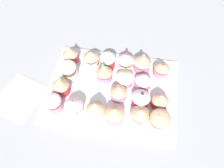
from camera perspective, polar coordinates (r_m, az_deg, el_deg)
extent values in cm
cube|color=#9E9EA3|center=(75.26, 0.00, -2.28)|extent=(180.00, 180.00, 3.00)
cube|color=silver|center=(73.44, 0.00, -1.47)|extent=(45.52, 32.14, 1.20)
cylinder|color=pink|center=(70.89, -15.57, -5.71)|extent=(5.28, 5.28, 2.69)
cylinder|color=brown|center=(69.28, -15.93, -5.04)|extent=(4.79, 4.79, 1.03)
ellipsoid|color=silver|center=(68.04, -16.21, -4.49)|extent=(5.65, 5.65, 3.08)
cylinder|color=white|center=(68.94, -10.31, -6.77)|extent=(5.52, 5.52, 2.58)
cylinder|color=brown|center=(67.12, -10.58, -6.03)|extent=(5.19, 5.19, 1.51)
cone|color=silver|center=(65.06, -10.90, -5.14)|extent=(6.09, 6.09, 3.14)
sphere|color=red|center=(63.67, -10.97, -4.67)|extent=(0.63, 0.63, 0.63)
cylinder|color=white|center=(67.49, -4.45, -7.73)|extent=(5.70, 5.70, 2.73)
cylinder|color=brown|center=(65.71, -4.57, -7.03)|extent=(5.30, 5.30, 1.19)
cone|color=tan|center=(63.49, -4.72, -6.11)|extent=(5.98, 5.98, 3.74)
cylinder|color=pink|center=(66.87, 0.65, -8.93)|extent=(6.01, 6.01, 2.43)
cylinder|color=brown|center=(65.23, 0.67, -8.33)|extent=(5.48, 5.48, 1.13)
cone|color=tan|center=(63.34, 0.68, -7.59)|extent=(6.52, 6.52, 3.01)
cylinder|color=white|center=(67.43, 7.64, -9.05)|extent=(6.08, 6.08, 2.29)
cylinder|color=brown|center=(65.77, 7.83, -8.44)|extent=(5.52, 5.52, 1.34)
cone|color=tan|center=(63.85, 8.05, -7.69)|extent=(6.10, 6.10, 2.87)
cylinder|color=white|center=(67.57, 12.66, -10.36)|extent=(5.81, 5.81, 2.62)
cylinder|color=brown|center=(65.91, 12.96, -9.78)|extent=(5.47, 5.47, 1.04)
ellipsoid|color=tan|center=(64.49, 13.23, -9.25)|extent=(6.50, 6.50, 3.50)
sphere|color=pink|center=(63.00, 13.02, -8.44)|extent=(0.65, 0.65, 0.65)
cylinder|color=#D1333D|center=(73.45, -13.68, -1.34)|extent=(5.63, 5.63, 2.49)
cylinder|color=brown|center=(71.94, -13.97, -0.61)|extent=(5.40, 5.40, 1.13)
cone|color=tan|center=(69.96, -14.37, 0.40)|extent=(5.79, 5.79, 3.67)
sphere|color=#EAD64C|center=(68.44, -14.37, 1.12)|extent=(0.85, 0.85, 0.85)
cylinder|color=pink|center=(70.24, 1.78, -3.07)|extent=(5.39, 5.39, 2.47)
cylinder|color=brown|center=(68.72, 1.82, -2.38)|extent=(5.07, 5.07, 1.00)
cone|color=tan|center=(66.95, 1.87, -1.53)|extent=(5.79, 5.79, 3.09)
sphere|color=pink|center=(65.94, 1.57, -0.53)|extent=(0.69, 0.69, 0.69)
cylinder|color=#D1333D|center=(69.69, 7.82, -4.67)|extent=(5.49, 5.49, 2.66)
cylinder|color=brown|center=(67.94, 8.01, -3.91)|extent=(4.85, 4.85, 1.31)
cone|color=silver|center=(66.08, 8.23, -3.05)|extent=(6.09, 6.09, 2.95)
sphere|color=#333338|center=(64.88, 8.47, -2.63)|extent=(1.14, 1.14, 1.14)
cylinder|color=#D1333D|center=(70.62, 12.88, -5.27)|extent=(5.32, 5.32, 2.26)
cylinder|color=brown|center=(69.03, 13.17, -4.60)|extent=(4.77, 4.77, 1.38)
cone|color=tan|center=(67.08, 13.54, -3.72)|extent=(5.52, 5.52, 3.13)
cylinder|color=white|center=(76.44, -11.71, 2.94)|extent=(5.92, 5.92, 2.60)
cylinder|color=brown|center=(74.87, -11.97, 3.79)|extent=(5.41, 5.41, 1.33)
ellipsoid|color=#F4EDC6|center=(73.48, -12.21, 4.58)|extent=(6.12, 6.12, 3.60)
sphere|color=#EAD64C|center=(71.86, -12.52, 5.00)|extent=(0.92, 0.92, 0.92)
cylinder|color=pink|center=(74.32, -2.11, 2.19)|extent=(5.48, 5.48, 2.39)
cylinder|color=brown|center=(72.78, -2.16, 3.01)|extent=(4.94, 4.94, 1.34)
cone|color=tan|center=(70.62, -2.23, 4.23)|extent=(5.80, 5.80, 3.97)
sphere|color=#4CB266|center=(69.23, -2.60, 5.16)|extent=(1.16, 1.16, 1.16)
cylinder|color=pink|center=(73.34, 3.51, 0.92)|extent=(5.93, 5.93, 2.38)
cylinder|color=brown|center=(71.92, 3.58, 1.64)|extent=(5.53, 5.53, 1.01)
cone|color=#F4EDC6|center=(70.31, 3.66, 2.51)|extent=(6.43, 6.43, 2.86)
sphere|color=#4CB266|center=(69.19, 3.84, 3.06)|extent=(0.72, 0.72, 0.72)
cylinder|color=pink|center=(73.12, 8.52, -0.03)|extent=(5.65, 5.65, 2.63)
cylinder|color=brown|center=(71.57, 8.71, 0.75)|extent=(5.39, 5.39, 1.06)
cone|color=silver|center=(69.70, 8.94, 1.74)|extent=(5.87, 5.87, 3.44)
cylinder|color=#D1333D|center=(80.69, -11.19, 7.12)|extent=(5.21, 5.21, 2.53)
cylinder|color=brown|center=(79.31, -11.41, 7.94)|extent=(4.82, 4.82, 1.10)
cone|color=tan|center=(77.67, -11.69, 8.97)|extent=(5.64, 5.64, 3.30)
sphere|color=pink|center=(76.80, -12.09, 9.87)|extent=(0.82, 0.82, 0.82)
cylinder|color=white|center=(78.26, -5.66, 6.12)|extent=(5.38, 5.38, 2.67)
cylinder|color=brown|center=(76.59, -5.79, 7.09)|extent=(4.77, 4.77, 1.59)
cone|color=tan|center=(74.85, -5.94, 8.18)|extent=(5.83, 5.83, 2.94)
cylinder|color=#D1333D|center=(77.45, -1.22, 5.62)|extent=(5.42, 5.42, 2.52)
cylinder|color=brown|center=(76.02, -1.25, 6.45)|extent=(4.97, 4.97, 1.11)
ellipsoid|color=silver|center=(74.77, -1.27, 7.20)|extent=(5.84, 5.84, 3.47)
sphere|color=#EAD64C|center=(73.32, -1.26, 7.82)|extent=(0.69, 0.69, 0.69)
cylinder|color=white|center=(77.34, 3.73, 5.39)|extent=(5.94, 5.94, 2.57)
cylinder|color=brown|center=(75.72, 3.82, 6.32)|extent=(5.34, 5.34, 1.54)
cone|color=silver|center=(73.91, 3.92, 7.43)|extent=(5.94, 5.94, 3.10)
sphere|color=red|center=(73.13, 4.15, 8.37)|extent=(1.15, 1.15, 1.15)
cylinder|color=pink|center=(77.34, 8.25, 4.78)|extent=(5.87, 5.87, 2.68)
cylinder|color=brown|center=(75.67, 8.45, 5.73)|extent=(5.30, 5.30, 1.54)
cone|color=tan|center=(73.70, 8.70, 6.92)|extent=(6.53, 6.53, 3.53)
sphere|color=pink|center=(72.62, 8.84, 7.84)|extent=(1.16, 1.16, 1.16)
cylinder|color=pink|center=(77.53, 13.34, 3.38)|extent=(5.43, 5.43, 2.37)
cylinder|color=brown|center=(76.16, 13.60, 4.13)|extent=(4.84, 4.84, 1.09)
cone|color=tan|center=(74.60, 13.90, 5.02)|extent=(5.54, 5.54, 2.88)
sphere|color=red|center=(73.23, 14.12, 5.26)|extent=(0.87, 0.87, 0.87)
cube|color=white|center=(79.32, -24.32, -3.23)|extent=(17.98, 18.82, 0.60)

